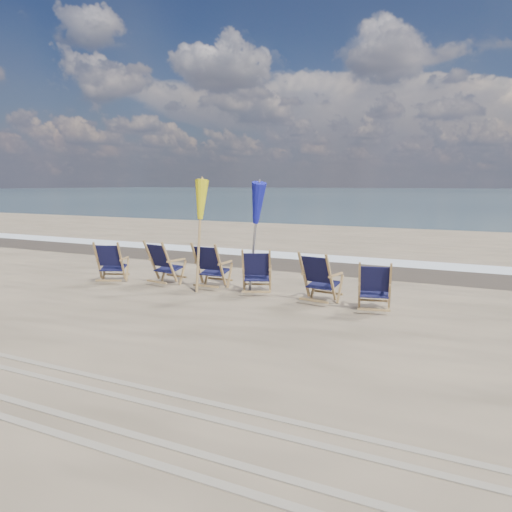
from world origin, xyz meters
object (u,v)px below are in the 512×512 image
at_px(beach_chair_1, 170,264).
at_px(beach_chair_2, 220,267).
at_px(umbrella_blue, 254,206).
at_px(beach_chair_4, 331,280).
at_px(beach_chair_0, 121,263).
at_px(beach_chair_5, 390,288).
at_px(beach_chair_3, 270,272).
at_px(umbrella_yellow, 199,205).

distance_m(beach_chair_1, beach_chair_2, 1.24).
bearing_deg(umbrella_blue, beach_chair_4, -12.02).
height_order(beach_chair_0, beach_chair_4, beach_chair_4).
xyz_separation_m(beach_chair_0, umbrella_blue, (3.18, 0.49, 1.34)).
relative_size(beach_chair_4, beach_chair_5, 1.08).
height_order(beach_chair_4, beach_chair_5, beach_chair_4).
distance_m(beach_chair_1, beach_chair_3, 2.38).
bearing_deg(beach_chair_5, beach_chair_2, -18.54).
relative_size(beach_chair_1, beach_chair_2, 0.99).
bearing_deg(beach_chair_4, beach_chair_5, -175.05).
bearing_deg(beach_chair_1, umbrella_blue, -163.31).
xyz_separation_m(beach_chair_1, beach_chair_2, (1.23, 0.16, 0.00)).
relative_size(beach_chair_2, beach_chair_3, 1.06).
distance_m(beach_chair_2, umbrella_yellow, 1.42).
distance_m(umbrella_yellow, umbrella_blue, 1.22).
xyz_separation_m(beach_chair_4, umbrella_yellow, (-3.01, 0.13, 1.35)).
height_order(beach_chair_1, beach_chair_4, beach_chair_1).
relative_size(beach_chair_0, beach_chair_3, 1.01).
bearing_deg(umbrella_blue, beach_chair_2, -171.31).
xyz_separation_m(beach_chair_0, umbrella_yellow, (1.98, 0.24, 1.36)).
bearing_deg(beach_chair_0, beach_chair_3, 164.33).
bearing_deg(beach_chair_5, beach_chair_0, -12.93).
bearing_deg(beach_chair_0, beach_chair_5, 157.48).
distance_m(beach_chair_1, beach_chair_5, 4.92).
xyz_separation_m(beach_chair_2, beach_chair_4, (2.57, -0.27, -0.01)).
height_order(beach_chair_0, beach_chair_1, beach_chair_1).
distance_m(beach_chair_0, beach_chair_1, 1.22).
bearing_deg(beach_chair_5, umbrella_yellow, -16.04).
bearing_deg(beach_chair_4, umbrella_yellow, 5.86).
bearing_deg(umbrella_blue, beach_chair_1, -172.10).
bearing_deg(beach_chair_5, beach_chair_1, -15.38).
xyz_separation_m(beach_chair_2, umbrella_yellow, (-0.44, -0.14, 1.34)).
relative_size(umbrella_yellow, umbrella_blue, 1.01).
bearing_deg(beach_chair_0, beach_chair_4, 158.33).
xyz_separation_m(beach_chair_3, beach_chair_4, (1.43, -0.35, 0.02)).
distance_m(beach_chair_0, umbrella_blue, 3.48).
relative_size(beach_chair_1, umbrella_yellow, 0.43).
relative_size(beach_chair_2, umbrella_yellow, 0.44).
xyz_separation_m(beach_chair_3, umbrella_yellow, (-1.59, -0.22, 1.37)).
relative_size(beach_chair_3, umbrella_yellow, 0.41).
bearing_deg(beach_chair_3, beach_chair_1, -17.65).
xyz_separation_m(beach_chair_1, beach_chair_4, (3.80, -0.11, -0.00)).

